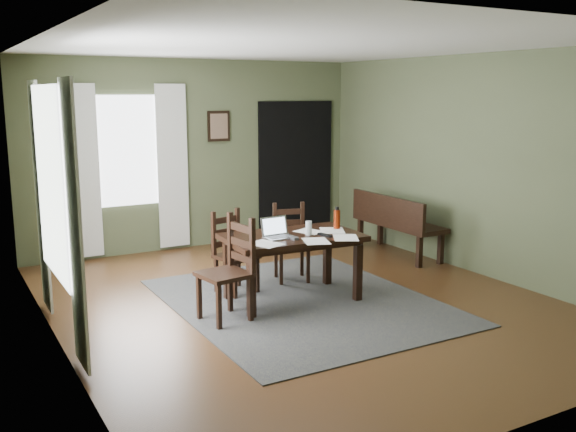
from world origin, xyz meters
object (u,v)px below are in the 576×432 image
chair_end (229,270)px  bench (395,220)px  chair_back_left (234,253)px  laptop (277,232)px  chair_back_right (291,243)px  water_bottle (337,219)px  dining_table (292,243)px

chair_end → bench: size_ratio=0.69×
chair_back_left → bench: bearing=-6.2°
bench → laptop: bearing=112.9°
chair_back_right → water_bottle: 0.80m
laptop → water_bottle: size_ratio=1.29×
chair_back_left → laptop: bearing=-83.7°
chair_back_left → laptop: laptop is taller
bench → laptop: (-2.39, -1.01, 0.28)m
chair_end → water_bottle: 1.49m
water_bottle → dining_table: bearing=-178.2°
chair_end → dining_table: bearing=96.0°
chair_end → bench: (3.04, 1.21, -0.00)m
laptop → chair_back_left: bearing=108.3°
dining_table → chair_back_left: (-0.43, 0.57, -0.19)m
dining_table → water_bottle: water_bottle is taller
chair_end → laptop: 0.73m
chair_end → water_bottle: (1.43, 0.24, 0.34)m
chair_back_left → bench: 2.66m
chair_end → chair_back_left: size_ratio=1.12×
chair_back_left → laptop: size_ratio=2.88×
chair_back_right → laptop: bearing=-111.4°
bench → water_bottle: (-1.61, -0.97, 0.34)m
chair_back_left → bench: size_ratio=0.61×
dining_table → chair_back_right: (0.37, 0.68, -0.19)m
chair_back_left → water_bottle: (1.02, -0.56, 0.39)m
bench → water_bottle: bearing=121.0°
chair_end → chair_back_left: (0.42, 0.80, -0.05)m
chair_end → laptop: (0.65, 0.20, 0.28)m
water_bottle → bench: bearing=31.0°
chair_back_left → laptop: (0.23, -0.60, 0.33)m
dining_table → chair_end: bearing=-161.7°
chair_back_left → chair_back_right: chair_back_left is taller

